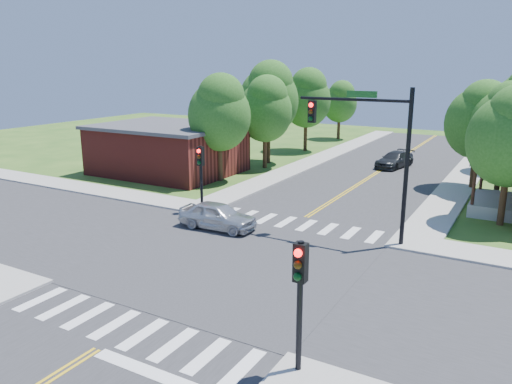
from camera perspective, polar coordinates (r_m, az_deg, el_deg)
The scene contains 22 objects.
ground at distance 21.19m, azimuth -2.62°, elevation -8.24°, with size 100.00×100.00×0.00m, color #2B561B.
road_ns at distance 21.18m, azimuth -2.62°, elevation -8.19°, with size 10.00×90.00×0.04m, color #2D2D30.
road_ew at distance 21.18m, azimuth -2.62°, elevation -8.18°, with size 90.00×10.00×0.04m, color #2D2D30.
intersection_patch at distance 21.19m, azimuth -2.62°, elevation -8.24°, with size 10.20×10.20×0.06m, color #2D2D30.
sidewalk_nw at distance 42.45m, azimuth -9.37°, elevation 3.21°, with size 40.00×40.00×0.14m.
crosswalk_north at distance 26.29m, azimuth 4.60°, elevation -3.61°, with size 8.85×2.00×0.01m.
crosswalk_south at distance 16.79m, azimuth -14.36°, elevation -14.94°, with size 8.85×2.00×0.01m.
centerline at distance 21.17m, azimuth -2.63°, elevation -8.13°, with size 0.30×90.00×0.01m.
stop_bar at distance 14.47m, azimuth -10.78°, elevation -20.13°, with size 4.60×0.45×0.09m, color white.
signal_mast_ne at distance 23.29m, azimuth 12.98°, elevation 5.88°, with size 5.30×0.42×7.20m.
signal_pole_se at distance 13.13m, azimuth 5.02°, elevation -10.33°, with size 0.34×0.42×3.80m.
signal_pole_nw at distance 27.87m, azimuth -6.34°, elevation 2.94°, with size 0.34×0.42×3.80m.
building_nw at distance 39.13m, azimuth -10.02°, elevation 4.94°, with size 10.40×8.40×3.73m.
tree_e_b at distance 34.48m, azimuth 26.70°, elevation 7.21°, with size 4.27×4.06×7.26m.
tree_w_a at distance 35.29m, azimuth -4.17°, elevation 9.22°, with size 4.49×4.27×7.63m.
tree_w_b at distance 41.85m, azimuth 1.51°, elevation 10.88°, with size 5.03×4.78×8.55m.
tree_w_c at distance 48.31m, azimuth 5.84°, elevation 10.79°, with size 4.67×4.43×7.93m.
tree_w_d at distance 56.91m, azimuth 9.60°, elevation 10.25°, with size 3.83×3.64×6.51m.
tree_house at distance 35.82m, azimuth 24.24°, elevation 7.69°, with size 4.27×4.06×7.26m.
tree_bldg at distance 39.91m, azimuth 1.11°, elevation 9.64°, with size 4.36×4.14×7.42m.
car_silver at distance 25.32m, azimuth -4.42°, elevation -2.79°, with size 4.11×1.78×1.38m, color silver.
car_dgrey at distance 42.00m, azimuth 15.55°, elevation 3.52°, with size 2.63×4.59×1.25m, color #282A2D.
Camera 1 is at (10.49, -16.52, 8.13)m, focal length 35.00 mm.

